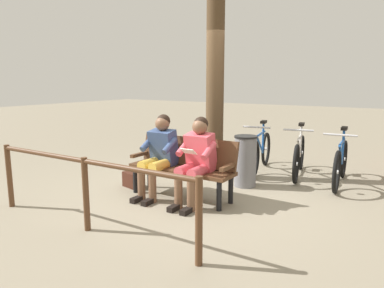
% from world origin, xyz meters
% --- Properties ---
extents(ground_plane, '(40.00, 40.00, 0.00)m').
position_xyz_m(ground_plane, '(0.00, 0.00, 0.00)').
color(ground_plane, gray).
extents(bench, '(1.60, 0.49, 0.87)m').
position_xyz_m(bench, '(0.18, 0.08, 0.51)').
color(bench, '#51331E').
rests_on(bench, ground).
extents(person_reading, '(0.49, 0.77, 1.20)m').
position_xyz_m(person_reading, '(-0.14, 0.25, 0.66)').
color(person_reading, '#D84C59').
rests_on(person_reading, ground).
extents(person_companion, '(0.49, 0.77, 1.20)m').
position_xyz_m(person_companion, '(0.50, 0.25, 0.66)').
color(person_companion, '#334772').
rests_on(person_companion, ground).
extents(handbag, '(0.32, 0.20, 0.24)m').
position_xyz_m(handbag, '(1.14, 0.17, 0.12)').
color(handbag, '#3F1E14').
rests_on(handbag, ground).
extents(tree_trunk, '(0.31, 0.31, 4.15)m').
position_xyz_m(tree_trunk, '(0.35, -1.13, 2.07)').
color(tree_trunk, '#4C3823').
rests_on(tree_trunk, ground).
extents(litter_bin, '(0.37, 0.37, 0.82)m').
position_xyz_m(litter_bin, '(-0.36, -0.88, 0.41)').
color(litter_bin, slate).
rests_on(litter_bin, ground).
extents(bicycle_red, '(0.48, 1.68, 0.94)m').
position_xyz_m(bicycle_red, '(-1.64, -1.78, 0.36)').
color(bicycle_red, black).
rests_on(bicycle_red, ground).
extents(bicycle_green, '(0.51, 1.66, 0.94)m').
position_xyz_m(bicycle_green, '(-0.91, -1.97, 0.36)').
color(bicycle_green, black).
rests_on(bicycle_green, ground).
extents(bicycle_orange, '(0.48, 1.67, 0.94)m').
position_xyz_m(bicycle_orange, '(-0.19, -1.95, 0.36)').
color(bicycle_orange, black).
rests_on(bicycle_orange, ground).
extents(railing_fence, '(3.02, 0.12, 0.85)m').
position_xyz_m(railing_fence, '(0.43, 1.68, 0.59)').
color(railing_fence, '#51331E').
rests_on(railing_fence, ground).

